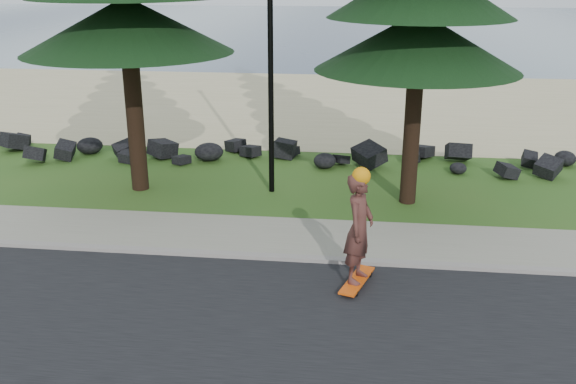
% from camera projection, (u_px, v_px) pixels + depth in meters
% --- Properties ---
extents(ground, '(160.00, 160.00, 0.00)m').
position_uv_depth(ground, '(251.00, 240.00, 13.89)').
color(ground, '#2C591C').
rests_on(ground, ground).
extents(road, '(160.00, 7.00, 0.02)m').
position_uv_depth(road, '(200.00, 360.00, 9.68)').
color(road, black).
rests_on(road, ground).
extents(kerb, '(160.00, 0.20, 0.10)m').
position_uv_depth(kerb, '(244.00, 256.00, 13.03)').
color(kerb, gray).
rests_on(kerb, ground).
extents(sidewalk, '(160.00, 2.00, 0.08)m').
position_uv_depth(sidewalk, '(253.00, 235.00, 14.06)').
color(sidewalk, gray).
rests_on(sidewalk, ground).
extents(beach_sand, '(160.00, 15.00, 0.01)m').
position_uv_depth(beach_sand, '(309.00, 103.00, 27.45)').
color(beach_sand, tan).
rests_on(beach_sand, ground).
extents(ocean, '(160.00, 58.00, 0.01)m').
position_uv_depth(ocean, '(341.00, 25.00, 61.58)').
color(ocean, '#30425C').
rests_on(ocean, ground).
extents(seawall_boulders, '(60.00, 2.40, 1.10)m').
position_uv_depth(seawall_boulders, '(283.00, 164.00, 19.13)').
color(seawall_boulders, black).
rests_on(seawall_boulders, ground).
extents(lamp_post, '(0.25, 0.14, 8.14)m').
position_uv_depth(lamp_post, '(270.00, 30.00, 15.49)').
color(lamp_post, black).
rests_on(lamp_post, ground).
extents(skateboarder, '(0.70, 1.27, 2.30)m').
position_uv_depth(skateboarder, '(359.00, 229.00, 11.54)').
color(skateboarder, '#E6500D').
rests_on(skateboarder, ground).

